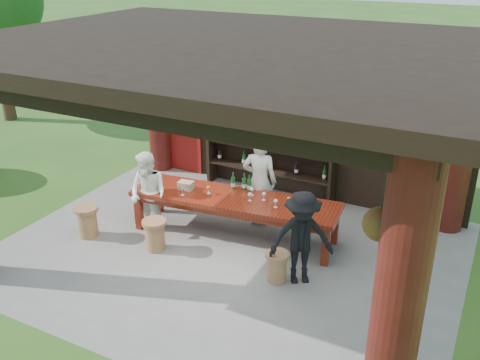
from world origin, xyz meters
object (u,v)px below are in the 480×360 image
at_px(napkin_basket, 186,185).
at_px(stool_near_left, 155,234).
at_px(guest_man, 302,238).
at_px(host, 260,181).
at_px(guest_woman, 148,194).
at_px(wine_shelf, 270,137).
at_px(tasting_table, 234,203).
at_px(stool_near_right, 277,266).
at_px(stool_far_left, 87,221).

bearing_deg(napkin_basket, stool_near_left, -92.65).
bearing_deg(guest_man, host, 101.73).
bearing_deg(guest_woman, stool_near_left, -38.92).
bearing_deg(stool_near_left, guest_man, 5.48).
xyz_separation_m(wine_shelf, tasting_table, (0.21, -1.94, -0.58)).
distance_m(tasting_table, guest_man, 1.73).
distance_m(stool_near_left, napkin_basket, 1.08).
bearing_deg(stool_near_right, guest_man, 26.44).
xyz_separation_m(stool_near_left, host, (1.17, 1.63, 0.56)).
distance_m(wine_shelf, stool_near_right, 3.36).
distance_m(tasting_table, stool_far_left, 2.61).
distance_m(tasting_table, guest_woman, 1.52).
relative_size(tasting_table, guest_man, 2.49).
xyz_separation_m(stool_near_right, stool_far_left, (-3.52, -0.26, 0.04)).
bearing_deg(stool_near_right, wine_shelf, 116.50).
height_order(stool_near_right, host, host).
distance_m(stool_near_right, guest_woman, 2.71).
height_order(tasting_table, stool_near_right, tasting_table).
height_order(stool_near_right, stool_far_left, stool_far_left).
height_order(stool_far_left, guest_woman, guest_woman).
distance_m(host, napkin_basket, 1.32).
bearing_deg(stool_far_left, guest_woman, 35.99).
height_order(stool_far_left, napkin_basket, napkin_basket).
xyz_separation_m(guest_woman, guest_man, (2.95, -0.23, -0.00)).
relative_size(tasting_table, stool_near_left, 6.87).
bearing_deg(stool_near_left, guest_woman, 133.00).
height_order(wine_shelf, stool_far_left, wine_shelf).
bearing_deg(guest_woman, wine_shelf, 72.45).
relative_size(host, guest_woman, 1.14).
bearing_deg(stool_far_left, tasting_table, 27.59).
distance_m(guest_woman, guest_man, 2.96).
height_order(wine_shelf, stool_near_left, wine_shelf).
bearing_deg(tasting_table, wine_shelf, 96.16).
relative_size(stool_near_left, stool_far_left, 0.96).
bearing_deg(wine_shelf, stool_far_left, -123.55).
bearing_deg(tasting_table, guest_woman, -158.45).
distance_m(stool_near_right, stool_far_left, 3.53).
relative_size(wine_shelf, stool_near_right, 5.68).
relative_size(wine_shelf, guest_woman, 1.83).
height_order(stool_near_left, guest_woman, guest_woman).
height_order(stool_near_right, napkin_basket, napkin_basket).
distance_m(wine_shelf, guest_woman, 2.81).
bearing_deg(napkin_basket, wine_shelf, 70.56).
bearing_deg(stool_far_left, guest_man, 6.16).
distance_m(wine_shelf, tasting_table, 2.04).
bearing_deg(host, guest_man, 121.20).
xyz_separation_m(stool_near_left, guest_woman, (-0.44, 0.47, 0.46)).
bearing_deg(stool_near_left, host, 54.37).
relative_size(stool_near_left, napkin_basket, 2.09).
xyz_separation_m(stool_far_left, host, (2.49, 1.80, 0.55)).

